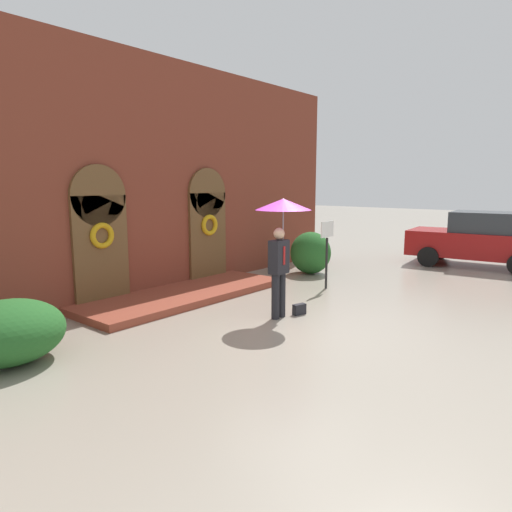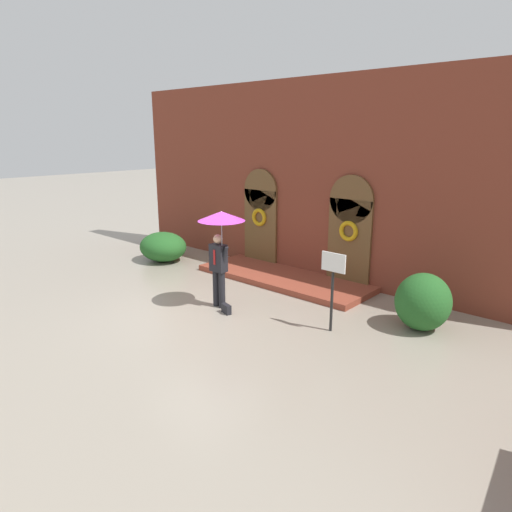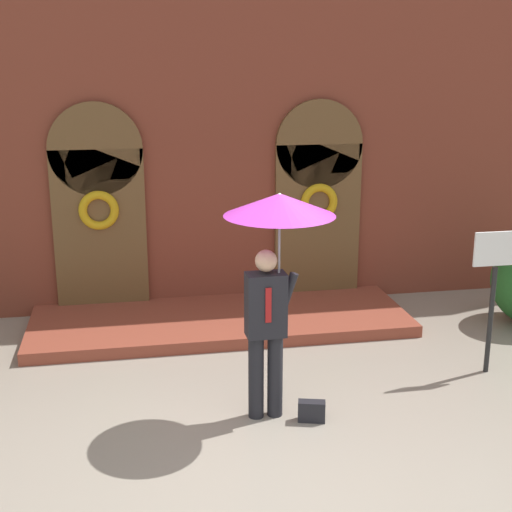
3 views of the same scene
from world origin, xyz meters
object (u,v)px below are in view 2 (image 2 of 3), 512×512
object	(u,v)px
person_with_umbrella	(221,230)
shrub_right	(423,302)
sign_post	(333,279)
handbag	(226,309)
shrub_left	(163,247)

from	to	relation	value
person_with_umbrella	shrub_right	world-z (taller)	person_with_umbrella
sign_post	shrub_right	bearing A→B (deg)	44.57
sign_post	handbag	bearing A→B (deg)	-161.45
handbag	shrub_right	xyz separation A→B (m)	(3.76, 2.17, 0.51)
handbag	shrub_right	world-z (taller)	shrub_right
shrub_left	shrub_right	world-z (taller)	shrub_right
person_with_umbrella	shrub_right	distance (m)	4.74
handbag	sign_post	size ratio (longest dim) A/B	0.16
handbag	shrub_right	size ratio (longest dim) A/B	0.23
sign_post	shrub_left	xyz separation A→B (m)	(-7.22, 1.09, -0.68)
handbag	person_with_umbrella	bearing A→B (deg)	165.51
shrub_right	shrub_left	bearing A→B (deg)	-178.07
sign_post	shrub_right	size ratio (longest dim) A/B	1.39
handbag	shrub_right	distance (m)	4.37
person_with_umbrella	handbag	xyz separation A→B (m)	(0.35, -0.20, -1.80)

